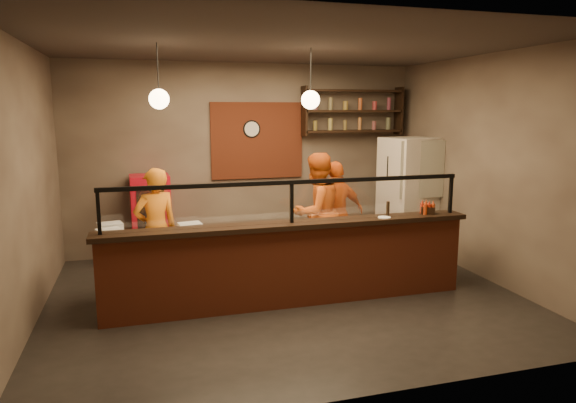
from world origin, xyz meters
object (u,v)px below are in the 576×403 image
object	(u,v)px
wall_clock	(252,129)
condiment_caddy	(427,210)
cook_right	(336,213)
red_cooler	(151,218)
pizza_dough	(333,224)
pepper_mill	(388,209)
cook_left	(156,229)
cook_mid	(316,212)
fridge	(409,196)

from	to	relation	value
wall_clock	condiment_caddy	distance (m)	3.42
cook_right	red_cooler	distance (m)	2.96
cook_right	pizza_dough	distance (m)	1.18
wall_clock	pizza_dough	size ratio (longest dim) A/B	0.55
wall_clock	pepper_mill	distance (m)	3.14
wall_clock	red_cooler	xyz separation A→B (m)	(-1.73, -0.31, -1.40)
wall_clock	cook_left	distance (m)	2.70
cook_mid	pizza_dough	bearing A→B (deg)	63.03
wall_clock	condiment_caddy	xyz separation A→B (m)	(1.79, -2.74, -0.99)
red_cooler	pizza_dough	world-z (taller)	red_cooler
cook_right	cook_left	bearing A→B (deg)	-0.46
cook_right	pizza_dough	xyz separation A→B (m)	(-0.47, -1.08, 0.09)
condiment_caddy	red_cooler	bearing A→B (deg)	145.40
cook_mid	condiment_caddy	size ratio (longest dim) A/B	10.31
pizza_dough	condiment_caddy	distance (m)	1.27
pizza_dough	cook_mid	bearing A→B (deg)	85.69
fridge	cook_right	bearing A→B (deg)	-179.45
condiment_caddy	pepper_mill	world-z (taller)	pepper_mill
wall_clock	cook_mid	bearing A→B (deg)	-65.69
cook_right	condiment_caddy	size ratio (longest dim) A/B	9.40
wall_clock	condiment_caddy	world-z (taller)	wall_clock
wall_clock	fridge	xyz separation A→B (m)	(2.50, -0.99, -1.12)
pizza_dough	condiment_caddy	xyz separation A→B (m)	(1.19, -0.39, 0.20)
cook_right	fridge	world-z (taller)	fridge
cook_right	wall_clock	bearing A→B (deg)	-58.57
cook_left	condiment_caddy	distance (m)	3.66
cook_mid	fridge	xyz separation A→B (m)	(1.83, 0.49, 0.09)
cook_left	red_cooler	xyz separation A→B (m)	(-0.04, 1.36, -0.13)
cook_mid	fridge	world-z (taller)	fridge
wall_clock	cook_left	xyz separation A→B (m)	(-1.69, -1.67, -1.27)
wall_clock	cook_right	bearing A→B (deg)	-49.80
red_cooler	pepper_mill	bearing A→B (deg)	-41.74
cook_left	red_cooler	distance (m)	1.37
cook_right	condiment_caddy	world-z (taller)	cook_right
cook_left	fridge	world-z (taller)	fridge
cook_mid	red_cooler	world-z (taller)	cook_mid
cook_left	pepper_mill	size ratio (longest dim) A/B	8.58
cook_left	red_cooler	size ratio (longest dim) A/B	1.19
fridge	pizza_dough	distance (m)	2.34
cook_mid	red_cooler	xyz separation A→B (m)	(-2.40, 1.17, -0.20)
wall_clock	condiment_caddy	bearing A→B (deg)	-56.81
cook_left	fridge	xyz separation A→B (m)	(4.19, 0.68, 0.15)
pizza_dough	red_cooler	bearing A→B (deg)	138.78
cook_mid	cook_right	bearing A→B (deg)	-175.49
wall_clock	pepper_mill	bearing A→B (deg)	-66.20
cook_right	condiment_caddy	bearing A→B (deg)	107.32
red_cooler	pizza_dough	distance (m)	3.10
wall_clock	pizza_dough	world-z (taller)	wall_clock
condiment_caddy	pepper_mill	bearing A→B (deg)	-179.85
cook_mid	pepper_mill	world-z (taller)	cook_mid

